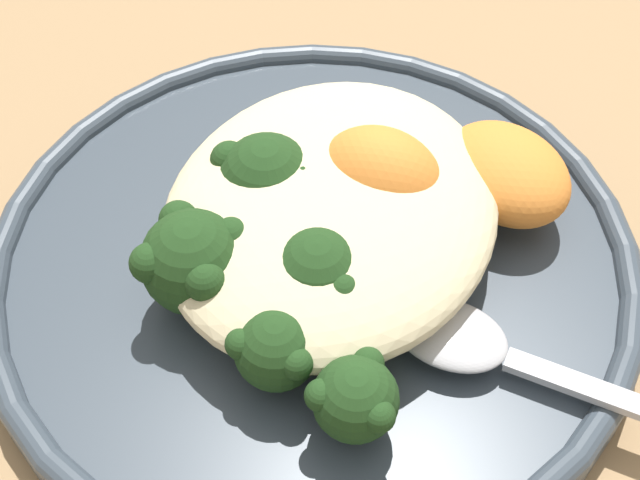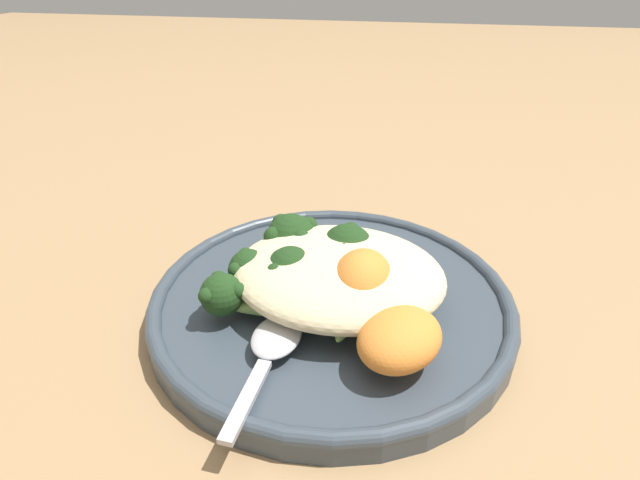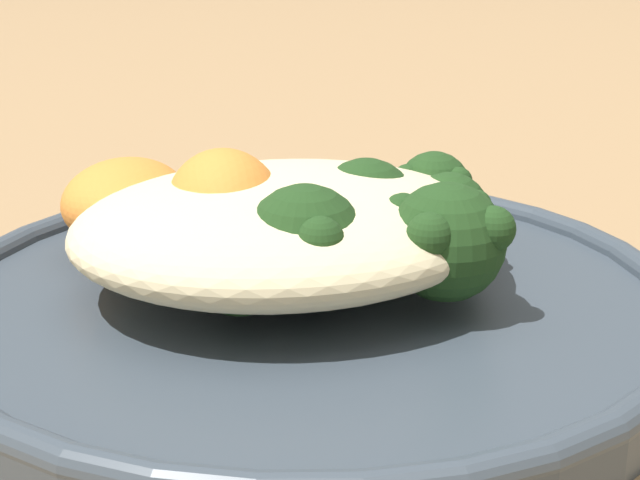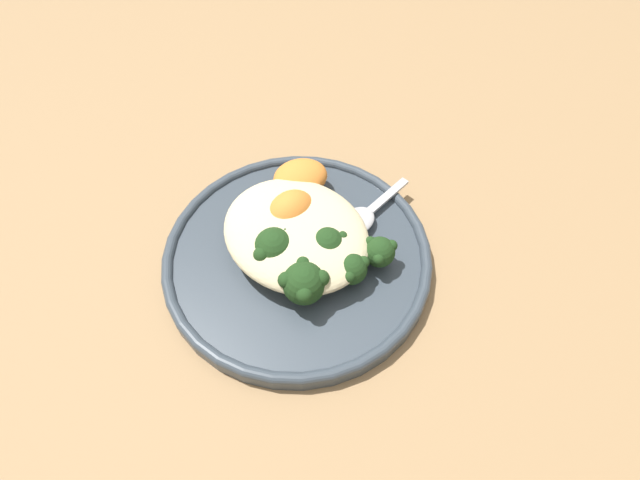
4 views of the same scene
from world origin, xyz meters
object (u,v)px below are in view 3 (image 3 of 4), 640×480
at_px(sweet_potato_chunk_0, 225,210).
at_px(sweet_potato_chunk_1, 125,200).
at_px(broccoli_stalk_2, 299,246).
at_px(spoon, 309,205).
at_px(broccoli_stalk_4, 299,224).
at_px(plate, 308,304).
at_px(broccoli_stalk_6, 395,219).
at_px(broccoli_stalk_5, 354,212).
at_px(broccoli_stalk_3, 406,241).
at_px(broccoli_stalk_7, 401,198).
at_px(broccoli_stalk_0, 235,255).
at_px(quinoa_mound, 286,229).
at_px(broccoli_stalk_1, 238,257).

bearing_deg(sweet_potato_chunk_0, sweet_potato_chunk_1, 123.05).
distance_m(broccoli_stalk_2, spoon, 0.10).
height_order(broccoli_stalk_4, sweet_potato_chunk_1, broccoli_stalk_4).
bearing_deg(plate, broccoli_stalk_6, 23.00).
xyz_separation_m(broccoli_stalk_5, sweet_potato_chunk_0, (-0.05, 0.00, 0.00)).
xyz_separation_m(broccoli_stalk_3, broccoli_stalk_7, (0.03, 0.07, -0.01)).
relative_size(broccoli_stalk_3, sweet_potato_chunk_0, 1.92).
bearing_deg(broccoli_stalk_0, sweet_potato_chunk_0, -175.68).
distance_m(broccoli_stalk_3, broccoli_stalk_7, 0.07).
bearing_deg(spoon, broccoli_stalk_6, -160.75).
relative_size(plate, sweet_potato_chunk_1, 4.61).
height_order(broccoli_stalk_4, spoon, broccoli_stalk_4).
bearing_deg(broccoli_stalk_5, broccoli_stalk_3, -55.45).
bearing_deg(broccoli_stalk_3, sweet_potato_chunk_1, -176.83).
distance_m(plate, broccoli_stalk_3, 0.05).
bearing_deg(quinoa_mound, broccoli_stalk_1, -149.28).
height_order(broccoli_stalk_5, broccoli_stalk_6, broccoli_stalk_5).
relative_size(broccoli_stalk_7, spoon, 1.10).
relative_size(broccoli_stalk_1, broccoli_stalk_6, 1.01).
relative_size(broccoli_stalk_0, broccoli_stalk_1, 1.00).
height_order(broccoli_stalk_2, broccoli_stalk_3, broccoli_stalk_2).
bearing_deg(broccoli_stalk_7, broccoli_stalk_0, -155.61).
xyz_separation_m(sweet_potato_chunk_0, spoon, (0.05, 0.06, -0.02)).
distance_m(quinoa_mound, broccoli_stalk_4, 0.01).
xyz_separation_m(broccoli_stalk_1, broccoli_stalk_5, (0.05, 0.03, 0.00)).
relative_size(broccoli_stalk_6, sweet_potato_chunk_1, 1.76).
xyz_separation_m(quinoa_mound, broccoli_stalk_2, (-0.00, -0.02, 0.00)).
xyz_separation_m(broccoli_stalk_0, broccoli_stalk_5, (0.05, 0.02, 0.01)).
bearing_deg(broccoli_stalk_6, spoon, 124.03).
relative_size(broccoli_stalk_3, broccoli_stalk_7, 0.89).
height_order(broccoli_stalk_6, spoon, broccoli_stalk_6).
relative_size(broccoli_stalk_7, sweet_potato_chunk_0, 2.16).
height_order(broccoli_stalk_4, broccoli_stalk_6, broccoli_stalk_4).
height_order(plate, broccoli_stalk_4, broccoli_stalk_4).
distance_m(quinoa_mound, sweet_potato_chunk_1, 0.08).
bearing_deg(sweet_potato_chunk_0, broccoli_stalk_4, -11.35).
bearing_deg(sweet_potato_chunk_0, broccoli_stalk_6, -1.73).
xyz_separation_m(broccoli_stalk_7, sweet_potato_chunk_1, (-0.11, 0.02, 0.00)).
relative_size(plate, broccoli_stalk_2, 2.80).
bearing_deg(sweet_potato_chunk_1, broccoli_stalk_6, -26.58).
bearing_deg(quinoa_mound, broccoli_stalk_3, -34.84).
xyz_separation_m(broccoli_stalk_2, broccoli_stalk_7, (0.07, 0.06, -0.01)).
xyz_separation_m(quinoa_mound, broccoli_stalk_4, (0.01, 0.01, -0.00)).
height_order(plate, sweet_potato_chunk_1, sweet_potato_chunk_1).
xyz_separation_m(broccoli_stalk_3, sweet_potato_chunk_1, (-0.09, 0.09, -0.00)).
relative_size(broccoli_stalk_0, broccoli_stalk_3, 1.02).
xyz_separation_m(broccoli_stalk_6, broccoli_stalk_7, (0.01, 0.03, -0.00)).
height_order(broccoli_stalk_7, sweet_potato_chunk_0, sweet_potato_chunk_0).
height_order(broccoli_stalk_2, broccoli_stalk_7, broccoli_stalk_2).
bearing_deg(plate, quinoa_mound, 149.20).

